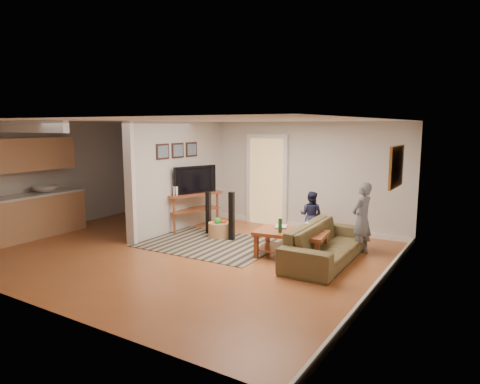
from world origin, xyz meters
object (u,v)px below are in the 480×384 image
object	(u,v)px
toy_basket	(220,229)
toddler	(310,239)
sofa	(325,262)
tv_console	(192,196)
speaker_right	(208,213)
speaker_left	(232,216)
coffee_table	(292,237)
child	(360,254)

from	to	relation	value
toy_basket	toddler	size ratio (longest dim) A/B	0.48
sofa	tv_console	bearing A→B (deg)	76.95
speaker_right	speaker_left	bearing A→B (deg)	-19.29
tv_console	speaker_right	xyz separation A→B (m)	(0.59, -0.19, -0.30)
coffee_table	speaker_right	world-z (taller)	speaker_right
sofa	toy_basket	bearing A→B (deg)	79.22
tv_console	toy_basket	bearing A→B (deg)	2.70
toy_basket	child	size ratio (longest dim) A/B	0.36
speaker_left	speaker_right	bearing A→B (deg)	158.68
sofa	speaker_right	distance (m)	3.03
child	tv_console	bearing A→B (deg)	-71.85
coffee_table	tv_console	size ratio (longest dim) A/B	0.94
speaker_left	speaker_right	size ratio (longest dim) A/B	1.08
coffee_table	child	distance (m)	1.41
speaker_left	tv_console	bearing A→B (deg)	157.49
tv_console	toddler	xyz separation A→B (m)	(2.71, 0.61, -0.78)
child	sofa	bearing A→B (deg)	-9.48
sofa	speaker_left	bearing A→B (deg)	79.89
toddler	tv_console	bearing A→B (deg)	9.88
coffee_table	speaker_left	bearing A→B (deg)	164.73
sofa	coffee_table	xyz separation A→B (m)	(-0.60, -0.11, 0.39)
coffee_table	toy_basket	distance (m)	2.04
speaker_left	speaker_right	world-z (taller)	speaker_left
sofa	tv_console	xyz separation A→B (m)	(-3.54, 0.72, 0.78)
speaker_right	toddler	xyz separation A→B (m)	(2.12, 0.80, -0.48)
speaker_left	child	distance (m)	2.69
tv_console	coffee_table	bearing A→B (deg)	4.27
sofa	tv_console	size ratio (longest dim) A/B	1.56
sofa	tv_console	world-z (taller)	tv_console
toy_basket	child	xyz separation A→B (m)	(2.96, 0.39, -0.18)
speaker_left	child	world-z (taller)	speaker_left
coffee_table	speaker_left	xyz separation A→B (m)	(-1.60, 0.44, 0.13)
coffee_table	toy_basket	world-z (taller)	coffee_table
toy_basket	coffee_table	bearing A→B (deg)	-14.89
coffee_table	tv_console	world-z (taller)	tv_console
child	coffee_table	bearing A→B (deg)	-30.68
tv_console	child	size ratio (longest dim) A/B	1.07
sofa	speaker_right	xyz separation A→B (m)	(-2.95, 0.53, 0.48)
speaker_left	speaker_right	xyz separation A→B (m)	(-0.75, 0.20, -0.04)
coffee_table	toddler	size ratio (longest dim) A/B	1.33
speaker_right	coffee_table	bearing A→B (deg)	-19.50
tv_console	speaker_left	bearing A→B (deg)	3.79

